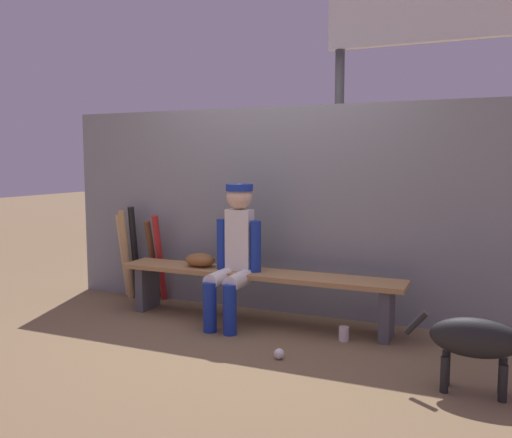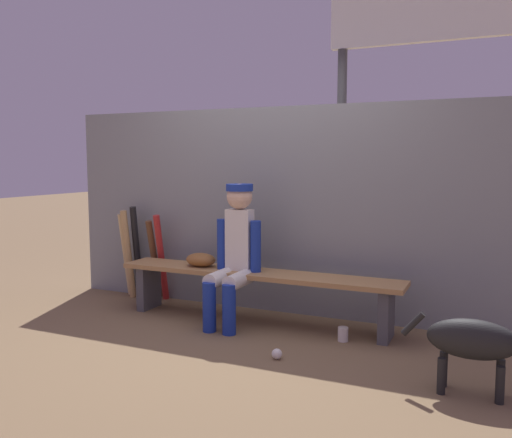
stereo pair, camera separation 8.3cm
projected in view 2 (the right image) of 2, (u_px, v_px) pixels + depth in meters
ground_plane at (256, 322)px, 4.65m from camera, size 30.00×30.00×0.00m
chainlink_fence at (274, 211)px, 4.92m from camera, size 4.31×0.03×1.87m
dugout_bench at (256, 282)px, 4.61m from camera, size 2.52×0.36×0.45m
player_seated at (234, 249)px, 4.55m from camera, size 0.41×0.55×1.19m
baseball_glove at (201, 260)px, 4.82m from camera, size 0.28×0.20×0.12m
bat_aluminum_red at (161, 258)px, 5.32m from camera, size 0.07×0.22×0.87m
bat_wood_dark at (154, 260)px, 5.40m from camera, size 0.07×0.24×0.80m
bat_aluminum_black at (137, 252)px, 5.47m from camera, size 0.08×0.18×0.93m
bat_wood_tan at (128, 254)px, 5.43m from camera, size 0.09×0.18×0.90m
bat_wood_natural at (126, 255)px, 5.51m from camera, size 0.09×0.23×0.86m
baseball at (277, 354)px, 3.79m from camera, size 0.07×0.07×0.07m
cup_on_ground at (343, 334)px, 4.16m from camera, size 0.08×0.08×0.11m
cup_on_bench at (227, 263)px, 4.70m from camera, size 0.08×0.08×0.11m
scoreboard at (437, 46)px, 5.31m from camera, size 2.28×0.27×3.56m
dog at (483, 341)px, 3.16m from camera, size 0.84×0.20×0.49m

